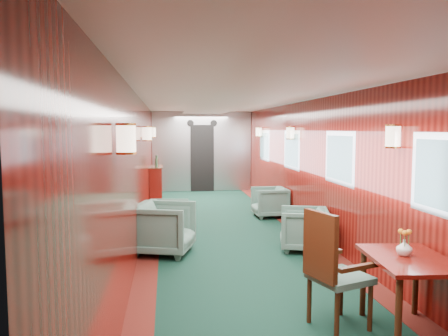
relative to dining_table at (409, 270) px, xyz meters
The scene contains 12 objects.
room 3.90m from the dining_table, 107.16° to the left, with size 12.00×12.10×2.40m.
bulkhead 9.59m from the dining_table, 96.66° to the left, with size 2.98×0.17×2.39m.
windows_right 3.96m from the dining_table, 84.39° to the left, with size 0.02×8.60×0.80m.
wall_sconces 4.47m from the dining_table, 104.94° to the left, with size 2.97×7.97×0.25m.
dining_table is the anchor object (origin of this frame).
side_chair 0.69m from the dining_table, 164.43° to the left, with size 0.63×0.65×1.13m.
credenza 8.00m from the dining_table, 107.83° to the left, with size 0.32×1.03×1.20m.
flower_vase 0.20m from the dining_table, 111.30° to the left, with size 0.14×0.14×0.15m, color silver.
armchair_left_near 3.68m from the dining_table, 127.41° to the left, with size 0.83×0.85×0.77m, color #1C413B.
armchair_left_far 4.50m from the dining_table, 119.03° to the left, with size 0.69×0.71×0.64m, color #1C413B.
armchair_right_near 2.84m from the dining_table, 91.51° to the left, with size 0.71×0.73×0.66m, color #1C413B.
armchair_right_far 5.41m from the dining_table, 90.01° to the left, with size 0.68×0.70×0.64m, color #1C413B.
Camera 1 is at (-1.07, -7.21, 1.88)m, focal length 35.00 mm.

